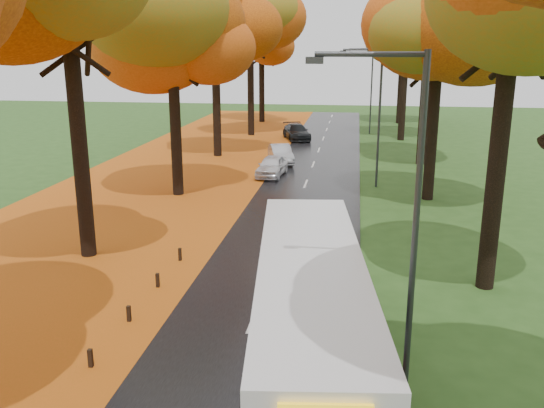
% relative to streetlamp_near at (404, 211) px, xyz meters
% --- Properties ---
extents(road, '(6.50, 90.00, 0.04)m').
position_rel_streetlamp_near_xyz_m(road, '(-3.95, 17.00, -4.69)').
color(road, black).
rests_on(road, ground).
extents(centre_line, '(0.12, 90.00, 0.01)m').
position_rel_streetlamp_near_xyz_m(centre_line, '(-3.95, 17.00, -4.67)').
color(centre_line, silver).
rests_on(centre_line, road).
extents(leaf_verge, '(12.00, 90.00, 0.02)m').
position_rel_streetlamp_near_xyz_m(leaf_verge, '(-12.95, 17.00, -4.70)').
color(leaf_verge, '#9C4F0E').
rests_on(leaf_verge, ground).
extents(leaf_drift, '(0.90, 90.00, 0.01)m').
position_rel_streetlamp_near_xyz_m(leaf_drift, '(-7.00, 17.00, -4.67)').
color(leaf_drift, '#C35214').
rests_on(leaf_drift, road).
extents(trees_left, '(9.20, 74.00, 13.88)m').
position_rel_streetlamp_near_xyz_m(trees_left, '(-11.13, 19.06, 4.82)').
color(trees_left, black).
rests_on(trees_left, ground).
extents(trees_right, '(9.30, 74.20, 13.96)m').
position_rel_streetlamp_near_xyz_m(trees_right, '(3.24, 18.91, 4.98)').
color(trees_right, black).
rests_on(trees_right, ground).
extents(streetlamp_near, '(2.45, 0.18, 8.00)m').
position_rel_streetlamp_near_xyz_m(streetlamp_near, '(0.00, 0.00, 0.00)').
color(streetlamp_near, '#333538').
rests_on(streetlamp_near, ground).
extents(streetlamp_mid, '(2.45, 0.18, 8.00)m').
position_rel_streetlamp_near_xyz_m(streetlamp_mid, '(0.00, 22.00, 0.00)').
color(streetlamp_mid, '#333538').
rests_on(streetlamp_mid, ground).
extents(streetlamp_far, '(2.45, 0.18, 8.00)m').
position_rel_streetlamp_near_xyz_m(streetlamp_far, '(0.00, 44.00, 0.00)').
color(streetlamp_far, '#333538').
rests_on(streetlamp_far, ground).
extents(bus, '(3.93, 11.71, 3.02)m').
position_rel_streetlamp_near_xyz_m(bus, '(-2.02, 1.26, -3.09)').
color(bus, '#4C0B17').
rests_on(bus, road).
extents(car_white, '(1.87, 3.95, 1.30)m').
position_rel_streetlamp_near_xyz_m(car_white, '(-6.30, 23.88, -4.02)').
color(car_white, silver).
rests_on(car_white, road).
extents(car_silver, '(2.43, 4.15, 1.29)m').
position_rel_streetlamp_near_xyz_m(car_silver, '(-6.30, 28.21, -4.03)').
color(car_silver, '#979A9F').
rests_on(car_silver, road).
extents(car_dark, '(3.23, 5.01, 1.35)m').
position_rel_streetlamp_near_xyz_m(car_dark, '(-6.30, 39.21, -4.00)').
color(car_dark, black).
rests_on(car_dark, road).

